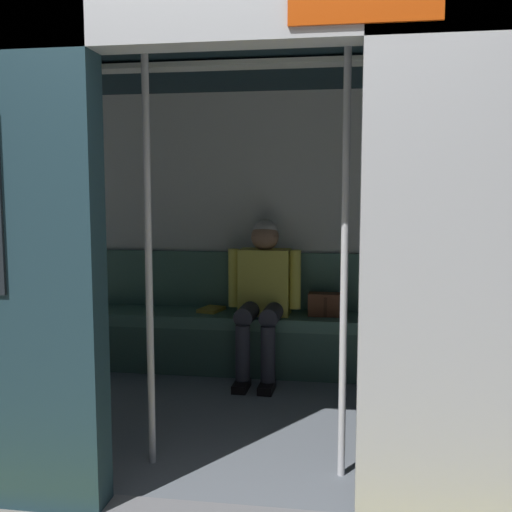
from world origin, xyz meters
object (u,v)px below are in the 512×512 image
object	(u,v)px
person_seated	(263,288)
book	(211,309)
bench_seat	(280,329)
grab_pole_door	(149,257)
handbag	(326,304)
train_car	(250,173)
grab_pole_far	(345,260)

from	to	relation	value
person_seated	book	distance (m)	0.49
bench_seat	grab_pole_door	distance (m)	1.80
bench_seat	handbag	distance (m)	0.39
person_seated	grab_pole_door	xyz separation A→B (m)	(0.36, 1.53, 0.40)
grab_pole_door	person_seated	bearing A→B (deg)	-103.09
handbag	grab_pole_door	xyz separation A→B (m)	(0.82, 1.64, 0.53)
train_car	handbag	size ratio (longest dim) A/B	24.62
train_car	bench_seat	world-z (taller)	train_car
train_car	bench_seat	xyz separation A→B (m)	(-0.08, -0.91, -1.15)
book	bench_seat	bearing A→B (deg)	-174.11
train_car	book	distance (m)	1.51
book	grab_pole_door	bearing A→B (deg)	106.88
person_seated	handbag	bearing A→B (deg)	-166.88
handbag	grab_pole_far	distance (m)	1.72
handbag	book	size ratio (longest dim) A/B	1.18
train_car	book	world-z (taller)	train_car
train_car	handbag	world-z (taller)	train_car
book	grab_pole_far	xyz separation A→B (m)	(-1.03, 1.66, 0.60)
handbag	grab_pole_door	distance (m)	1.91
handbag	grab_pole_door	bearing A→B (deg)	63.46
book	grab_pole_door	distance (m)	1.77
bench_seat	handbag	world-z (taller)	handbag
grab_pole_far	grab_pole_door	bearing A→B (deg)	0.60
bench_seat	train_car	bearing A→B (deg)	84.82
handbag	grab_pole_far	bearing A→B (deg)	95.03
person_seated	train_car	bearing A→B (deg)	92.80
train_car	handbag	distance (m)	1.43
person_seated	grab_pole_door	distance (m)	1.62
grab_pole_door	grab_pole_far	distance (m)	0.96
train_car	grab_pole_door	distance (m)	0.89
person_seated	handbag	xyz separation A→B (m)	(-0.46, -0.11, -0.14)
bench_seat	grab_pole_door	xyz separation A→B (m)	(0.48, 1.58, 0.72)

